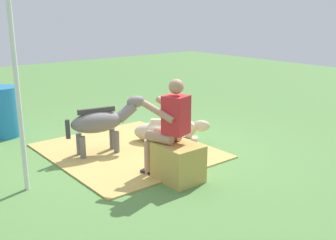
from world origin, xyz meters
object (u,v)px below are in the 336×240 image
person_seated (169,123)px  water_barrel (3,112)px  hay_bale (178,162)px  pony_standing (102,121)px  pony_lying (165,132)px  tent_pole_left (18,95)px

person_seated → water_barrel: 3.60m
hay_bale → water_barrel: (3.55, 1.20, 0.20)m
person_seated → water_barrel: (3.39, 1.16, -0.32)m
pony_standing → pony_lying: 1.20m
person_seated → hay_bale: bearing=-168.3°
hay_bale → tent_pole_left: (1.01, 1.72, 1.00)m
water_barrel → tent_pole_left: (-2.53, 0.53, 0.80)m
pony_standing → pony_lying: bearing=-98.7°
hay_bale → water_barrel: water_barrel is taller
pony_standing → hay_bale: bearing=-170.6°
tent_pole_left → person_seated: bearing=-116.8°
tent_pole_left → pony_standing: bearing=-69.4°
person_seated → water_barrel: bearing=19.0°
hay_bale → person_seated: size_ratio=0.44×
person_seated → tent_pole_left: (0.85, 1.69, 0.48)m
person_seated → tent_pole_left: 1.95m
water_barrel → person_seated: bearing=-161.0°
water_barrel → pony_standing: bearing=-154.7°
pony_standing → water_barrel: (1.99, 0.94, -0.08)m
pony_lying → tent_pole_left: size_ratio=0.45×
water_barrel → tent_pole_left: size_ratio=0.37×
hay_bale → pony_standing: (1.56, 0.26, 0.28)m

